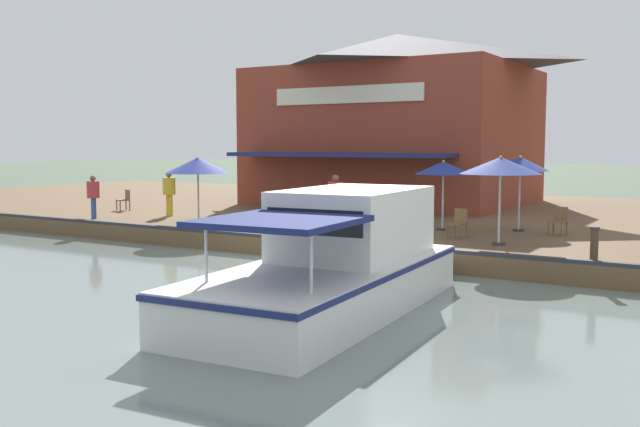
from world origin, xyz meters
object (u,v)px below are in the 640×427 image
object	(u,v)px
waterfront_restaurant	(396,118)
person_near_entrance	(93,192)
patio_umbrella_mid_patio_right	(500,166)
mooring_post	(594,245)
patio_umbrella_near_quay_edge	(198,165)
person_mid_patio	(335,195)
motorboat_distant_upstream	(346,262)
cafe_chair_mid_patio	(559,220)
tree_behind_restaurant	(308,106)
patio_umbrella_by_entrance	(443,168)
patio_umbrella_back_row	(520,164)
person_at_quay_edge	(169,188)
cafe_chair_far_corner_seat	(398,207)
cafe_chair_beside_entrance	(125,199)
cafe_chair_under_first_umbrella	(458,222)

from	to	relation	value
waterfront_restaurant	person_near_entrance	xyz separation A→B (m)	(12.64, -6.10, -2.97)
patio_umbrella_mid_patio_right	mooring_post	xyz separation A→B (m)	(1.82, 2.78, -1.71)
patio_umbrella_near_quay_edge	person_mid_patio	bearing A→B (deg)	103.07
waterfront_restaurant	motorboat_distant_upstream	distance (m)	19.73
cafe_chair_mid_patio	motorboat_distant_upstream	bearing A→B (deg)	-12.61
patio_umbrella_mid_patio_right	tree_behind_restaurant	size ratio (longest dim) A/B	0.35
patio_umbrella_by_entrance	patio_umbrella_back_row	size ratio (longest dim) A/B	0.94
waterfront_restaurant	person_at_quay_edge	size ratio (longest dim) A/B	7.12
patio_umbrella_by_entrance	mooring_post	xyz separation A→B (m)	(4.17, 5.33, -1.54)
cafe_chair_mid_patio	motorboat_distant_upstream	world-z (taller)	motorboat_distant_upstream
person_near_entrance	waterfront_restaurant	bearing A→B (deg)	154.23
patio_umbrella_mid_patio_right	patio_umbrella_near_quay_edge	size ratio (longest dim) A/B	1.05
patio_umbrella_by_entrance	person_at_quay_edge	bearing A→B (deg)	-83.96
patio_umbrella_back_row	cafe_chair_far_corner_seat	size ratio (longest dim) A/B	2.78
cafe_chair_beside_entrance	person_near_entrance	xyz separation A→B (m)	(3.06, 1.65, 0.51)
motorboat_distant_upstream	tree_behind_restaurant	distance (m)	27.47
cafe_chair_mid_patio	cafe_chair_under_first_umbrella	xyz separation A→B (m)	(2.14, -2.35, 0.00)
cafe_chair_mid_patio	person_near_entrance	bearing A→B (deg)	-75.64
patio_umbrella_mid_patio_right	person_mid_patio	distance (m)	5.91
cafe_chair_under_first_umbrella	motorboat_distant_upstream	distance (m)	7.14
person_near_entrance	mooring_post	xyz separation A→B (m)	(0.75, 17.47, -0.56)
patio_umbrella_mid_patio_right	cafe_chair_mid_patio	size ratio (longest dim) A/B	2.84
patio_umbrella_back_row	cafe_chair_mid_patio	distance (m)	2.13
cafe_chair_far_corner_seat	cafe_chair_beside_entrance	world-z (taller)	same
patio_umbrella_by_entrance	patio_umbrella_mid_patio_right	size ratio (longest dim) A/B	0.92
patio_umbrella_mid_patio_right	person_mid_patio	bearing A→B (deg)	-100.29
person_at_quay_edge	patio_umbrella_by_entrance	bearing A→B (deg)	96.04
mooring_post	tree_behind_restaurant	xyz separation A→B (m)	(-17.94, -19.07, 4.50)
cafe_chair_mid_patio	mooring_post	bearing A→B (deg)	21.64
cafe_chair_beside_entrance	patio_umbrella_near_quay_edge	bearing A→B (deg)	70.36
patio_umbrella_back_row	cafe_chair_far_corner_seat	world-z (taller)	patio_umbrella_back_row
cafe_chair_mid_patio	cafe_chair_far_corner_seat	bearing A→B (deg)	-102.41
patio_umbrella_mid_patio_right	cafe_chair_beside_entrance	xyz separation A→B (m)	(-1.98, -16.34, -1.67)
person_at_quay_edge	person_near_entrance	world-z (taller)	person_at_quay_edge
patio_umbrella_mid_patio_right	motorboat_distant_upstream	size ratio (longest dim) A/B	0.27
person_at_quay_edge	patio_umbrella_mid_patio_right	bearing A→B (deg)	84.68
patio_umbrella_near_quay_edge	mooring_post	bearing A→B (deg)	82.57
tree_behind_restaurant	cafe_chair_far_corner_seat	bearing A→B (deg)	43.56
patio_umbrella_back_row	person_mid_patio	distance (m)	5.88
cafe_chair_far_corner_seat	mooring_post	xyz separation A→B (m)	(6.03, 7.75, -0.05)
patio_umbrella_mid_patio_right	mooring_post	size ratio (longest dim) A/B	2.87
cafe_chair_under_first_umbrella	cafe_chair_beside_entrance	distance (m)	14.94
person_near_entrance	patio_umbrella_by_entrance	bearing A→B (deg)	105.72
patio_umbrella_mid_patio_right	cafe_chair_far_corner_seat	world-z (taller)	patio_umbrella_mid_patio_right
waterfront_restaurant	cafe_chair_far_corner_seat	bearing A→B (deg)	26.18
cafe_chair_under_first_umbrella	cafe_chair_far_corner_seat	bearing A→B (deg)	-134.25
patio_umbrella_back_row	person_at_quay_edge	bearing A→B (deg)	-80.53
patio_umbrella_by_entrance	tree_behind_restaurant	distance (m)	19.68
patio_umbrella_mid_patio_right	cafe_chair_mid_patio	xyz separation A→B (m)	(-2.92, 0.90, -1.67)
patio_umbrella_mid_patio_right	patio_umbrella_near_quay_edge	distance (m)	10.55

